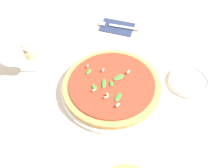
{
  "coord_description": "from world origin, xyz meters",
  "views": [
    {
      "loc": [
        -0.21,
        0.52,
        0.74
      ],
      "look_at": [
        -0.03,
        -0.02,
        0.03
      ],
      "focal_mm": 42.0,
      "sensor_mm": 36.0,
      "label": 1
    }
  ],
  "objects_px": {
    "pizza_arugula_main": "(112,86)",
    "side_plate_white": "(189,81)",
    "fork": "(115,26)",
    "wine_glass": "(29,49)"
  },
  "relations": [
    {
      "from": "pizza_arugula_main",
      "to": "side_plate_white",
      "type": "distance_m",
      "value": 0.28
    },
    {
      "from": "fork",
      "to": "side_plate_white",
      "type": "height_order",
      "value": "side_plate_white"
    },
    {
      "from": "pizza_arugula_main",
      "to": "wine_glass",
      "type": "distance_m",
      "value": 0.31
    },
    {
      "from": "side_plate_white",
      "to": "fork",
      "type": "bearing_deg",
      "value": -31.69
    },
    {
      "from": "fork",
      "to": "side_plate_white",
      "type": "xyz_separation_m",
      "value": [
        -0.35,
        0.22,
        0.0
      ]
    },
    {
      "from": "pizza_arugula_main",
      "to": "wine_glass",
      "type": "bearing_deg",
      "value": 2.66
    },
    {
      "from": "fork",
      "to": "side_plate_white",
      "type": "bearing_deg",
      "value": 144.11
    },
    {
      "from": "pizza_arugula_main",
      "to": "fork",
      "type": "bearing_deg",
      "value": -73.82
    },
    {
      "from": "side_plate_white",
      "to": "pizza_arugula_main",
      "type": "bearing_deg",
      "value": 24.88
    },
    {
      "from": "wine_glass",
      "to": "fork",
      "type": "relative_size",
      "value": 0.81
    }
  ]
}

